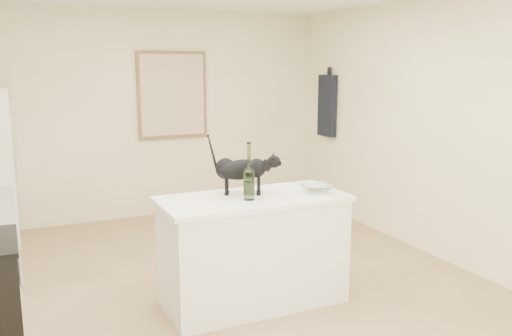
# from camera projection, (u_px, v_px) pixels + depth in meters

# --- Properties ---
(floor) EXTENTS (5.50, 5.50, 0.00)m
(floor) POSITION_uv_depth(u_px,v_px,m) (233.00, 295.00, 4.64)
(floor) COLOR #A78259
(floor) RESTS_ON ground
(wall_back) EXTENTS (4.50, 0.00, 4.50)m
(wall_back) POSITION_uv_depth(u_px,v_px,m) (149.00, 115.00, 6.85)
(wall_back) COLOR #FCF4C3
(wall_back) RESTS_ON ground
(wall_right) EXTENTS (0.00, 5.50, 5.50)m
(wall_right) POSITION_uv_depth(u_px,v_px,m) (444.00, 130.00, 5.32)
(wall_right) COLOR #FCF4C3
(wall_right) RESTS_ON ground
(island_base) EXTENTS (1.44, 0.67, 0.86)m
(island_base) POSITION_uv_depth(u_px,v_px,m) (253.00, 252.00, 4.43)
(island_base) COLOR white
(island_base) RESTS_ON floor
(island_top) EXTENTS (1.50, 0.70, 0.04)m
(island_top) POSITION_uv_depth(u_px,v_px,m) (253.00, 199.00, 4.34)
(island_top) COLOR white
(island_top) RESTS_ON island_base
(artwork_frame) EXTENTS (0.90, 0.03, 1.10)m
(artwork_frame) POSITION_uv_depth(u_px,v_px,m) (172.00, 95.00, 6.90)
(artwork_frame) COLOR brown
(artwork_frame) RESTS_ON wall_back
(artwork_canvas) EXTENTS (0.82, 0.00, 1.02)m
(artwork_canvas) POSITION_uv_depth(u_px,v_px,m) (173.00, 95.00, 6.88)
(artwork_canvas) COLOR beige
(artwork_canvas) RESTS_ON wall_back
(hanging_garment) EXTENTS (0.08, 0.34, 0.80)m
(hanging_garment) POSITION_uv_depth(u_px,v_px,m) (327.00, 106.00, 7.11)
(hanging_garment) COLOR black
(hanging_garment) RESTS_ON wall_right
(black_cat) EXTENTS (0.54, 0.36, 0.36)m
(black_cat) POSITION_uv_depth(u_px,v_px,m) (242.00, 172.00, 4.38)
(black_cat) COLOR black
(black_cat) RESTS_ON island_top
(wine_bottle) EXTENTS (0.11, 0.11, 0.40)m
(wine_bottle) POSITION_uv_depth(u_px,v_px,m) (249.00, 175.00, 4.20)
(wine_bottle) COLOR #375C25
(wine_bottle) RESTS_ON island_top
(glass_bowl) EXTENTS (0.32, 0.32, 0.07)m
(glass_bowl) POSITION_uv_depth(u_px,v_px,m) (317.00, 188.00, 4.48)
(glass_bowl) COLOR silver
(glass_bowl) RESTS_ON island_top
(fridge_paper) EXTENTS (0.04, 0.12, 0.16)m
(fridge_paper) POSITION_uv_depth(u_px,v_px,m) (11.00, 123.00, 5.88)
(fridge_paper) COLOR white
(fridge_paper) RESTS_ON fridge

